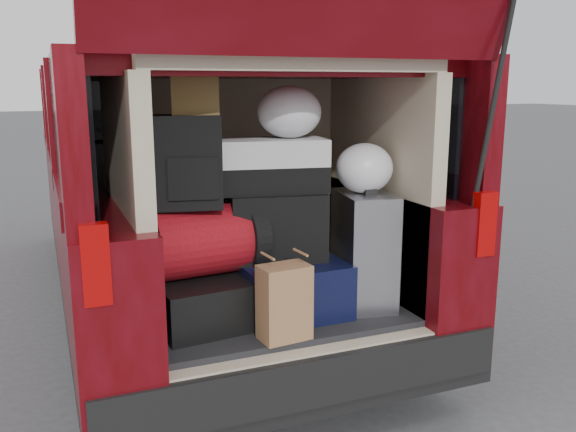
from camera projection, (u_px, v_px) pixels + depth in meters
name	position (u px, v px, depth m)	size (l,w,h in m)	color
ground	(285.00, 426.00, 3.00)	(80.00, 80.00, 0.00)	#3C3C3F
minivan	(191.00, 187.00, 4.49)	(1.90, 5.35, 2.77)	black
load_floor	(265.00, 352.00, 3.20)	(1.24, 1.05, 0.55)	black
black_hardshell	(195.00, 298.00, 2.88)	(0.40, 0.56, 0.22)	black
navy_hardshell	(284.00, 282.00, 3.04)	(0.49, 0.60, 0.26)	black
silver_roller	(364.00, 249.00, 3.06)	(0.24, 0.38, 0.58)	silver
kraft_bag	(284.00, 302.00, 2.66)	(0.22, 0.14, 0.34)	#B07A4F
red_duffel	(206.00, 240.00, 2.84)	(0.51, 0.33, 0.33)	maroon
black_soft_case	(277.00, 225.00, 2.96)	(0.46, 0.27, 0.33)	black
backpack	(188.00, 162.00, 2.70)	(0.29, 0.18, 0.41)	black
twotone_duffel	(266.00, 165.00, 2.93)	(0.57, 0.29, 0.25)	silver
grocery_sack_lower	(194.00, 93.00, 2.66)	(0.20, 0.17, 0.18)	brown
plastic_bag_center	(289.00, 112.00, 2.91)	(0.31, 0.29, 0.25)	silver
plastic_bag_right	(364.00, 168.00, 2.97)	(0.28, 0.26, 0.25)	silver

